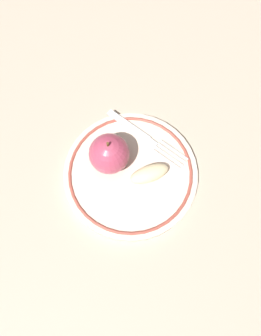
{
  "coord_description": "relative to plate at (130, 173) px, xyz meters",
  "views": [
    {
      "loc": [
        0.02,
        -0.18,
        0.57
      ],
      "look_at": [
        -0.02,
        0.01,
        0.04
      ],
      "focal_mm": 35.0,
      "sensor_mm": 36.0,
      "label": 1
    }
  ],
  "objects": [
    {
      "name": "apple_red_whole",
      "position": [
        -0.04,
        0.01,
        0.04
      ],
      "size": [
        0.07,
        0.07,
        0.08
      ],
      "color": "#B33F59",
      "rests_on": "plate"
    },
    {
      "name": "fork",
      "position": [
        0.01,
        0.07,
        0.01
      ],
      "size": [
        0.16,
        0.1,
        0.0
      ],
      "rotation": [
        0.0,
        0.0,
        5.8
      ],
      "color": "silver",
      "rests_on": "plate"
    },
    {
      "name": "plate",
      "position": [
        0.0,
        0.0,
        0.0
      ],
      "size": [
        0.24,
        0.24,
        0.02
      ],
      "color": "beige",
      "rests_on": "ground_plane"
    },
    {
      "name": "ground_plane",
      "position": [
        0.02,
        -0.01,
        -0.01
      ],
      "size": [
        2.0,
        2.0,
        0.0
      ],
      "primitive_type": "plane",
      "color": "#B9A690"
    },
    {
      "name": "apple_slice_front",
      "position": [
        0.03,
        -0.0,
        0.02
      ],
      "size": [
        0.08,
        0.06,
        0.02
      ],
      "primitive_type": "ellipsoid",
      "rotation": [
        0.0,
        0.0,
        0.53
      ],
      "color": "beige",
      "rests_on": "plate"
    }
  ]
}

